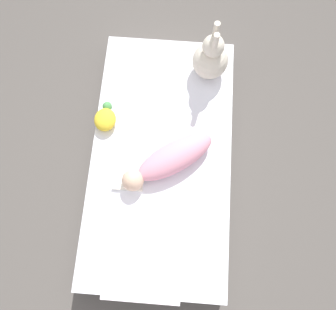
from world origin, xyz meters
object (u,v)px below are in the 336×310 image
at_px(swaddled_baby, 169,160).
at_px(bunny_plush, 211,58).
at_px(turtle_plush, 105,118).
at_px(pillow, 144,263).

height_order(swaddled_baby, bunny_plush, bunny_plush).
bearing_deg(turtle_plush, swaddled_baby, -120.59).
bearing_deg(pillow, turtle_plush, 21.24).
bearing_deg(bunny_plush, swaddled_baby, 162.11).
relative_size(bunny_plush, turtle_plush, 2.14).
distance_m(swaddled_baby, pillow, 0.54).
distance_m(pillow, turtle_plush, 0.82).
bearing_deg(turtle_plush, bunny_plush, -56.81).
bearing_deg(turtle_plush, pillow, -158.76).
relative_size(pillow, bunny_plush, 0.98).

